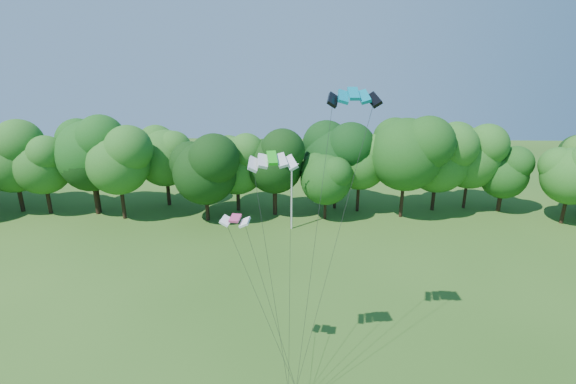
{
  "coord_description": "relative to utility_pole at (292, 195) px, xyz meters",
  "views": [
    {
      "loc": [
        0.11,
        -18.4,
        21.9
      ],
      "look_at": [
        -0.85,
        13.0,
        10.9
      ],
      "focal_mm": 28.0,
      "sensor_mm": 36.0,
      "label": 1
    }
  ],
  "objects": [
    {
      "name": "tree_back_west",
      "position": [
        -25.25,
        4.6,
        4.42
      ],
      "size": [
        9.55,
        9.55,
        13.89
      ],
      "color": "black",
      "rests_on": "ground"
    },
    {
      "name": "tree_back_center",
      "position": [
        5.59,
        6.89,
        4.15
      ],
      "size": [
        9.25,
        9.25,
        13.45
      ],
      "color": "black",
      "rests_on": "ground"
    },
    {
      "name": "utility_pole",
      "position": [
        0.0,
        0.0,
        0.0
      ],
      "size": [
        1.66,
        0.21,
        8.28
      ],
      "rotation": [
        0.0,
        0.0,
        -0.07
      ],
      "color": "beige",
      "rests_on": "ground"
    },
    {
      "name": "kite_green",
      "position": [
        -0.6,
        -24.31,
        10.97
      ],
      "size": [
        2.92,
        1.69,
        0.6
      ],
      "rotation": [
        0.0,
        0.0,
        0.18
      ],
      "color": "green",
      "rests_on": "ground"
    },
    {
      "name": "kite_teal",
      "position": [
        4.12,
        -22.39,
        14.4
      ],
      "size": [
        3.1,
        1.5,
        0.66
      ],
      "rotation": [
        0.0,
        0.0,
        0.05
      ],
      "color": "#057E98",
      "rests_on": "ground"
    },
    {
      "name": "kite_pink",
      "position": [
        -2.87,
        -24.39,
        7.22
      ],
      "size": [
        1.91,
        1.15,
        0.27
      ],
      "rotation": [
        0.0,
        0.0,
        -0.16
      ],
      "color": "#D13A76",
      "rests_on": "ground"
    }
  ]
}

